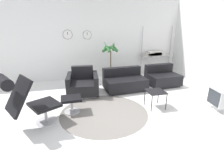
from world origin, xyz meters
The scene contains 12 objects.
ground_plane centered at (0.00, 0.00, 0.00)m, with size 12.00×12.00×0.00m, color white.
wall_back centered at (0.00, 2.77, 1.40)m, with size 12.00×0.09×2.80m.
round_rug centered at (-0.21, -0.10, 0.00)m, with size 2.03×2.03×0.01m.
lounge_chair centered at (-1.78, -0.33, 0.69)m, with size 1.13×0.96×1.14m.
ottoman centered at (-0.93, 0.14, 0.27)m, with size 0.46×0.39×0.37m.
armchair_red centered at (-0.55, 1.22, 0.28)m, with size 0.97×0.97×0.76m.
couch_low centered at (0.74, 1.23, 0.25)m, with size 1.27×0.86×0.66m.
couch_second centered at (2.09, 1.31, 0.25)m, with size 1.02×0.85×0.66m.
side_table centered at (1.07, -0.13, 0.38)m, with size 0.42×0.42×0.42m.
crt_television centered at (2.52, -0.66, 0.29)m, with size 0.50×0.51×0.53m.
potted_plant centered at (0.50, 2.07, 0.64)m, with size 0.58×0.57×1.43m.
shelf_unit centered at (2.42, 2.55, 0.81)m, with size 1.31×0.28×1.86m.
Camera 1 is at (-0.96, -3.64, 1.99)m, focal length 28.00 mm.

